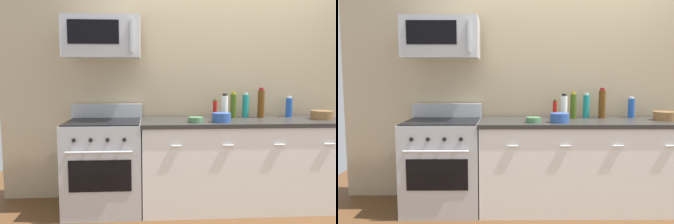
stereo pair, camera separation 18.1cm
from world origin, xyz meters
The scene contains 14 objects.
ground_plane centered at (0.00, 0.00, 0.00)m, with size 6.27×6.27×0.00m, color brown.
back_wall centered at (0.00, 0.41, 1.35)m, with size 5.23×0.10×2.70m, color tan.
counter_unit centered at (0.00, 0.00, 0.46)m, with size 2.14×0.66×0.92m.
range_oven centered at (-1.44, 0.00, 0.47)m, with size 0.76×0.69×1.07m.
microwave centered at (-1.44, 0.05, 1.75)m, with size 0.74×0.44×0.40m.
bottle_vinegar_white centered at (-0.19, 0.07, 1.05)m, with size 0.07×0.07×0.27m.
bottle_sparkling_teal centered at (0.08, 0.23, 1.05)m, with size 0.07×0.07×0.27m.
bottle_soda_blue centered at (0.57, 0.23, 1.03)m, with size 0.07×0.07×0.23m.
bottle_hot_sauce_red centered at (-0.26, 0.22, 1.02)m, with size 0.04×0.04×0.20m.
bottle_olive_oil centered at (-0.08, 0.17, 1.05)m, with size 0.06×0.06×0.28m.
bottle_wine_amber centered at (0.24, 0.20, 1.07)m, with size 0.07×0.07×0.33m.
bowl_blue_mixing centered at (-0.27, -0.14, 0.97)m, with size 0.18×0.18×0.09m.
bowl_wooden_salad centered at (0.84, 0.02, 0.97)m, with size 0.22×0.22×0.09m.
bowl_green_glaze centered at (-0.53, -0.14, 0.95)m, with size 0.15×0.15×0.05m.
Camera 2 is at (-0.82, -3.30, 1.35)m, focal length 34.95 mm.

